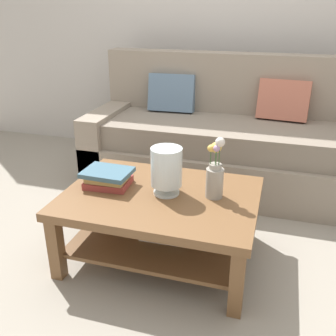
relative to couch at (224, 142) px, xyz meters
name	(u,v)px	position (x,y,z in m)	size (l,w,h in m)	color
ground_plane	(183,235)	(-0.11, -0.93, -0.36)	(10.00, 10.00, 0.00)	gray
back_wall	(230,14)	(-0.11, 0.72, 0.99)	(6.40, 0.12, 2.70)	#BCB7B2
couch	(224,142)	(0.00, 0.00, 0.00)	(2.22, 0.90, 1.06)	gray
coffee_table	(161,212)	(-0.18, -1.19, -0.05)	(1.11, 0.81, 0.43)	brown
book_stack_main	(108,178)	(-0.51, -1.18, 0.12)	(0.28, 0.22, 0.10)	#993833
glass_hurricane_vase	(166,168)	(-0.15, -1.18, 0.22)	(0.18, 0.18, 0.28)	silver
flower_pitcher	(215,174)	(0.12, -1.14, 0.21)	(0.10, 0.10, 0.36)	#9E998E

